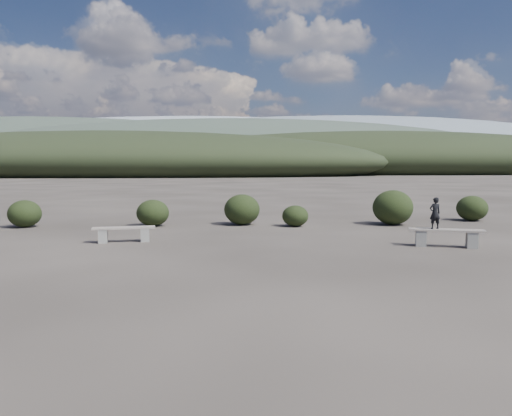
{
  "coord_description": "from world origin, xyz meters",
  "views": [
    {
      "loc": [
        -1.1,
        -9.24,
        2.22
      ],
      "look_at": [
        -0.55,
        3.5,
        1.1
      ],
      "focal_mm": 35.0,
      "sensor_mm": 36.0,
      "label": 1
    }
  ],
  "objects": [
    {
      "name": "ground",
      "position": [
        0.0,
        0.0,
        0.0
      ],
      "size": [
        1200.0,
        1200.0,
        0.0
      ],
      "primitive_type": "plane",
      "color": "#2A2421",
      "rests_on": "ground"
    },
    {
      "name": "bench_left",
      "position": [
        -4.26,
        5.03,
        0.27
      ],
      "size": [
        1.78,
        0.68,
        0.44
      ],
      "rotation": [
        0.0,
        0.0,
        0.19
      ],
      "color": "slate",
      "rests_on": "ground"
    },
    {
      "name": "bench_right",
      "position": [
        4.59,
        3.8,
        0.29
      ],
      "size": [
        1.97,
        0.96,
        0.48
      ],
      "rotation": [
        0.0,
        0.0,
        -0.3
      ],
      "color": "slate",
      "rests_on": "ground"
    },
    {
      "name": "seated_person",
      "position": [
        4.3,
        3.89,
        0.91
      ],
      "size": [
        0.33,
        0.24,
        0.85
      ],
      "primitive_type": "imported",
      "rotation": [
        0.0,
        0.0,
        3.27
      ],
      "color": "black",
      "rests_on": "bench_right"
    },
    {
      "name": "shrub_a",
      "position": [
        -4.04,
        8.75,
        0.48
      ],
      "size": [
        1.17,
        1.17,
        0.96
      ],
      "primitive_type": "ellipsoid",
      "color": "black",
      "rests_on": "ground"
    },
    {
      "name": "shrub_b",
      "position": [
        -0.82,
        9.02,
        0.56
      ],
      "size": [
        1.31,
        1.31,
        1.12
      ],
      "primitive_type": "ellipsoid",
      "color": "black",
      "rests_on": "ground"
    },
    {
      "name": "shrub_c",
      "position": [
        1.08,
        8.43,
        0.38
      ],
      "size": [
        0.95,
        0.95,
        0.76
      ],
      "primitive_type": "ellipsoid",
      "color": "black",
      "rests_on": "ground"
    },
    {
      "name": "shrub_d",
      "position": [
        4.72,
        8.78,
        0.64
      ],
      "size": [
        1.46,
        1.46,
        1.28
      ],
      "primitive_type": "ellipsoid",
      "color": "black",
      "rests_on": "ground"
    },
    {
      "name": "shrub_e",
      "position": [
        8.27,
        9.93,
        0.5
      ],
      "size": [
        1.19,
        1.19,
        0.99
      ],
      "primitive_type": "ellipsoid",
      "color": "black",
      "rests_on": "ground"
    },
    {
      "name": "shrub_f",
      "position": [
        -8.51,
        8.62,
        0.48
      ],
      "size": [
        1.14,
        1.14,
        0.96
      ],
      "primitive_type": "ellipsoid",
      "color": "black",
      "rests_on": "ground"
    },
    {
      "name": "mountain_ridges",
      "position": [
        -7.48,
        339.06,
        10.84
      ],
      "size": [
        500.0,
        400.0,
        56.0
      ],
      "color": "black",
      "rests_on": "ground"
    }
  ]
}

